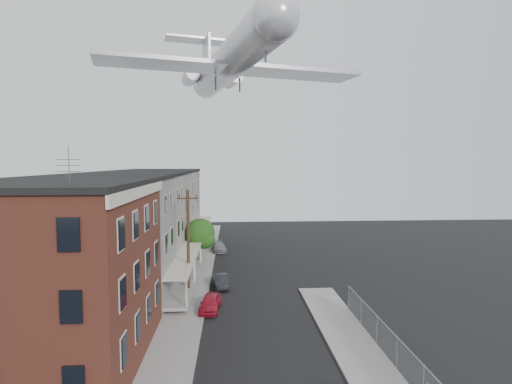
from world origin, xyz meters
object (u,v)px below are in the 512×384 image
at_px(car_mid, 221,281).
at_px(airplane, 229,63).
at_px(car_near, 210,303).
at_px(street_tree, 201,234).
at_px(utility_pole, 188,241).
at_px(car_far, 219,247).

height_order(car_mid, airplane, airplane).
distance_m(car_near, airplane, 25.33).
relative_size(street_tree, car_mid, 1.51).
bearing_deg(street_tree, airplane, 2.86).
relative_size(car_mid, airplane, 0.11).
bearing_deg(car_near, utility_pole, 124.53).
relative_size(car_far, airplane, 0.13).
bearing_deg(street_tree, utility_pole, -91.89).
xyz_separation_m(car_near, car_mid, (0.66, 5.64, -0.04)).
height_order(car_mid, car_far, car_far).
bearing_deg(airplane, car_mid, -95.32).
xyz_separation_m(street_tree, airplane, (3.08, 0.15, 18.47)).
xyz_separation_m(utility_pole, airplane, (3.40, 10.08, 17.24)).
bearing_deg(utility_pole, car_near, -60.58).
distance_m(utility_pole, car_far, 17.34).
relative_size(car_mid, car_far, 0.85).
relative_size(car_near, car_mid, 1.04).
bearing_deg(car_mid, car_near, -103.74).
xyz_separation_m(car_mid, car_far, (-0.66, 14.64, 0.02)).
height_order(car_near, car_far, car_near).
xyz_separation_m(utility_pole, car_near, (2.00, -3.55, -4.07)).
bearing_deg(utility_pole, car_far, 83.19).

